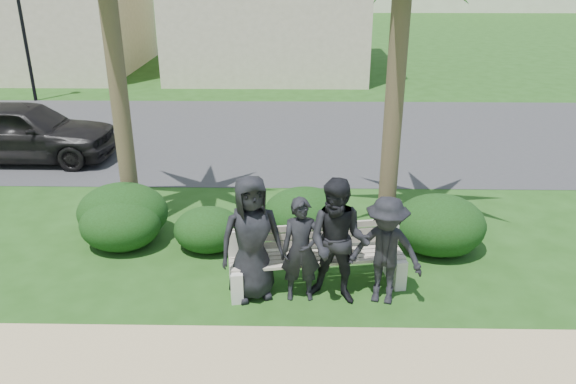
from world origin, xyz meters
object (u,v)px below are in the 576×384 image
man_a (251,238)px  man_c (338,242)px  car_a (24,131)px  street_lamp (21,14)px  man_b (301,250)px  park_bench (317,262)px  man_d (385,251)px

man_a → man_c: 1.25m
man_a → car_a: bearing=116.2°
man_a → car_a: (-6.07, 5.95, -0.21)m
man_a → car_a: man_a is taller
street_lamp → man_b: street_lamp is taller
street_lamp → park_bench: bearing=-51.2°
street_lamp → man_b: (9.35, -12.27, -2.14)m
park_bench → man_b: man_b is taller
man_d → car_a: size_ratio=0.38×
man_b → car_a: (-6.79, 6.01, -0.05)m
park_bench → car_a: car_a is taller
park_bench → man_c: size_ratio=1.44×
man_c → man_a: bearing=-168.4°
man_a → man_c: size_ratio=1.00×
man_d → man_a: bearing=-167.6°
park_bench → man_a: man_a is taller
man_d → car_a: (-7.99, 6.07, -0.08)m
street_lamp → man_d: 16.36m
street_lamp → park_bench: street_lamp is taller
man_a → man_b: man_a is taller
man_b → man_c: size_ratio=0.84×
park_bench → man_a: size_ratio=1.44×
street_lamp → man_c: size_ratio=2.25×
man_a → man_c: (1.25, -0.11, -0.00)m
man_a → man_d: man_a is taller
park_bench → man_b: 0.56m
street_lamp → park_bench: 15.53m
man_d → car_a: man_d is taller
park_bench → man_d: man_d is taller
park_bench → man_a: (-0.97, -0.27, 0.53)m
man_a → car_a: 8.50m
man_c → park_bench: bearing=143.1°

